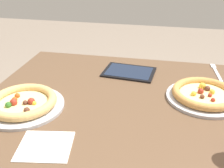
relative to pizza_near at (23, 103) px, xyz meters
name	(u,v)px	position (x,y,z in m)	size (l,w,h in m)	color
dining_table	(126,127)	(0.38, 0.11, -0.13)	(1.15, 0.95, 0.75)	brown
pizza_near	(23,103)	(0.00, 0.00, 0.00)	(0.30, 0.30, 0.04)	#B7B7BC
pizza_far	(204,95)	(0.67, 0.20, 0.00)	(0.30, 0.30, 0.04)	#B7B7BC
paper_napkin	(45,146)	(0.17, -0.19, -0.02)	(0.16, 0.14, 0.00)	white
fork	(216,72)	(0.76, 0.48, -0.02)	(0.03, 0.20, 0.00)	silver
tablet	(129,72)	(0.34, 0.39, -0.02)	(0.26, 0.19, 0.01)	black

